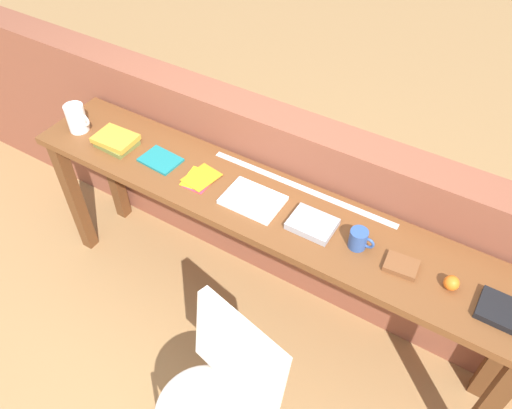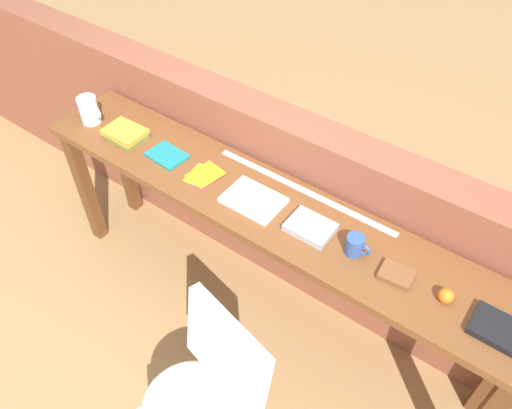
{
  "view_description": "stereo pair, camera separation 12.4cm",
  "coord_description": "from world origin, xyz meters",
  "px_view_note": "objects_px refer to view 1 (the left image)",
  "views": [
    {
      "loc": [
        0.81,
        -1.08,
        2.49
      ],
      "look_at": [
        0.0,
        0.25,
        0.9
      ],
      "focal_mm": 35.0,
      "sensor_mm": 36.0,
      "label": 1
    },
    {
      "loc": [
        0.92,
        -1.01,
        2.49
      ],
      "look_at": [
        0.0,
        0.25,
        0.9
      ],
      "focal_mm": 35.0,
      "sensor_mm": 36.0,
      "label": 2
    }
  ],
  "objects_px": {
    "chair_white_moulded": "(218,395)",
    "book_repair_rightmost": "(505,313)",
    "mug": "(359,239)",
    "book_open_centre": "(253,200)",
    "pamphlet_pile_colourful": "(200,179)",
    "sports_ball_small": "(452,283)",
    "pitcher_white": "(76,118)",
    "leather_journal_brown": "(401,266)",
    "magazine_cycling": "(161,160)",
    "book_stack_leftmost": "(116,141)"
  },
  "relations": [
    {
      "from": "chair_white_moulded",
      "to": "book_repair_rightmost",
      "type": "bearing_deg",
      "value": 39.39
    },
    {
      "from": "mug",
      "to": "book_open_centre",
      "type": "bearing_deg",
      "value": -179.49
    },
    {
      "from": "pamphlet_pile_colourful",
      "to": "sports_ball_small",
      "type": "bearing_deg",
      "value": 0.17
    },
    {
      "from": "pitcher_white",
      "to": "mug",
      "type": "relative_size",
      "value": 1.67
    },
    {
      "from": "chair_white_moulded",
      "to": "leather_journal_brown",
      "type": "height_order",
      "value": "leather_journal_brown"
    },
    {
      "from": "pamphlet_pile_colourful",
      "to": "leather_journal_brown",
      "type": "relative_size",
      "value": 1.43
    },
    {
      "from": "pitcher_white",
      "to": "chair_white_moulded",
      "type": "bearing_deg",
      "value": -27.04
    },
    {
      "from": "mug",
      "to": "pitcher_white",
      "type": "bearing_deg",
      "value": -178.98
    },
    {
      "from": "pamphlet_pile_colourful",
      "to": "book_repair_rightmost",
      "type": "bearing_deg",
      "value": -0.49
    },
    {
      "from": "magazine_cycling",
      "to": "leather_journal_brown",
      "type": "distance_m",
      "value": 1.24
    },
    {
      "from": "magazine_cycling",
      "to": "chair_white_moulded",
      "type": "bearing_deg",
      "value": -36.99
    },
    {
      "from": "chair_white_moulded",
      "to": "leather_journal_brown",
      "type": "xyz_separation_m",
      "value": [
        0.43,
        0.7,
        0.37
      ]
    },
    {
      "from": "magazine_cycling",
      "to": "pamphlet_pile_colourful",
      "type": "relative_size",
      "value": 1.03
    },
    {
      "from": "book_stack_leftmost",
      "to": "sports_ball_small",
      "type": "relative_size",
      "value": 3.52
    },
    {
      "from": "pamphlet_pile_colourful",
      "to": "chair_white_moulded",
      "type": "bearing_deg",
      "value": -51.12
    },
    {
      "from": "chair_white_moulded",
      "to": "pitcher_white",
      "type": "height_order",
      "value": "pitcher_white"
    },
    {
      "from": "chair_white_moulded",
      "to": "mug",
      "type": "height_order",
      "value": "mug"
    },
    {
      "from": "book_open_centre",
      "to": "pitcher_white",
      "type": "bearing_deg",
      "value": -178.79
    },
    {
      "from": "mug",
      "to": "book_repair_rightmost",
      "type": "xyz_separation_m",
      "value": [
        0.6,
        -0.02,
        -0.03
      ]
    },
    {
      "from": "sports_ball_small",
      "to": "leather_journal_brown",
      "type": "bearing_deg",
      "value": -178.27
    },
    {
      "from": "leather_journal_brown",
      "to": "book_repair_rightmost",
      "type": "distance_m",
      "value": 0.4
    },
    {
      "from": "book_open_centre",
      "to": "magazine_cycling",
      "type": "bearing_deg",
      "value": 179.72
    },
    {
      "from": "magazine_cycling",
      "to": "pamphlet_pile_colourful",
      "type": "xyz_separation_m",
      "value": [
        0.24,
        -0.01,
        -0.0
      ]
    },
    {
      "from": "pamphlet_pile_colourful",
      "to": "book_open_centre",
      "type": "bearing_deg",
      "value": 0.89
    },
    {
      "from": "pamphlet_pile_colourful",
      "to": "book_open_centre",
      "type": "xyz_separation_m",
      "value": [
        0.29,
        0.0,
        0.01
      ]
    },
    {
      "from": "pitcher_white",
      "to": "pamphlet_pile_colourful",
      "type": "xyz_separation_m",
      "value": [
        0.77,
        0.02,
        -0.07
      ]
    },
    {
      "from": "magazine_cycling",
      "to": "mug",
      "type": "relative_size",
      "value": 1.75
    },
    {
      "from": "book_stack_leftmost",
      "to": "pamphlet_pile_colourful",
      "type": "distance_m",
      "value": 0.52
    },
    {
      "from": "leather_journal_brown",
      "to": "book_open_centre",
      "type": "bearing_deg",
      "value": 174.08
    },
    {
      "from": "chair_white_moulded",
      "to": "pamphlet_pile_colourful",
      "type": "bearing_deg",
      "value": 128.88
    },
    {
      "from": "book_stack_leftmost",
      "to": "sports_ball_small",
      "type": "bearing_deg",
      "value": 0.53
    },
    {
      "from": "chair_white_moulded",
      "to": "book_open_centre",
      "type": "relative_size",
      "value": 3.35
    },
    {
      "from": "chair_white_moulded",
      "to": "mug",
      "type": "xyz_separation_m",
      "value": [
        0.24,
        0.71,
        0.4
      ]
    },
    {
      "from": "chair_white_moulded",
      "to": "book_open_centre",
      "type": "height_order",
      "value": "book_open_centre"
    },
    {
      "from": "chair_white_moulded",
      "to": "book_open_centre",
      "type": "bearing_deg",
      "value": 111.02
    },
    {
      "from": "mug",
      "to": "leather_journal_brown",
      "type": "distance_m",
      "value": 0.2
    },
    {
      "from": "chair_white_moulded",
      "to": "magazine_cycling",
      "type": "xyz_separation_m",
      "value": [
        -0.81,
        0.71,
        0.36
      ]
    },
    {
      "from": "chair_white_moulded",
      "to": "sports_ball_small",
      "type": "height_order",
      "value": "sports_ball_small"
    },
    {
      "from": "pamphlet_pile_colourful",
      "to": "mug",
      "type": "bearing_deg",
      "value": 0.65
    },
    {
      "from": "book_open_centre",
      "to": "book_repair_rightmost",
      "type": "bearing_deg",
      "value": -0.91
    },
    {
      "from": "magazine_cycling",
      "to": "book_repair_rightmost",
      "type": "bearing_deg",
      "value": 3.51
    },
    {
      "from": "book_stack_leftmost",
      "to": "magazine_cycling",
      "type": "xyz_separation_m",
      "value": [
        0.27,
        0.02,
        -0.02
      ]
    },
    {
      "from": "magazine_cycling",
      "to": "book_open_centre",
      "type": "distance_m",
      "value": 0.54
    },
    {
      "from": "book_stack_leftmost",
      "to": "book_open_centre",
      "type": "relative_size",
      "value": 0.8
    },
    {
      "from": "magazine_cycling",
      "to": "book_open_centre",
      "type": "xyz_separation_m",
      "value": [
        0.54,
        -0.0,
        0.0
      ]
    },
    {
      "from": "mug",
      "to": "sports_ball_small",
      "type": "distance_m",
      "value": 0.39
    },
    {
      "from": "pitcher_white",
      "to": "sports_ball_small",
      "type": "distance_m",
      "value": 1.96
    },
    {
      "from": "book_open_centre",
      "to": "sports_ball_small",
      "type": "distance_m",
      "value": 0.9
    },
    {
      "from": "leather_journal_brown",
      "to": "book_repair_rightmost",
      "type": "relative_size",
      "value": 0.67
    },
    {
      "from": "chair_white_moulded",
      "to": "pamphlet_pile_colourful",
      "type": "relative_size",
      "value": 4.78
    }
  ]
}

